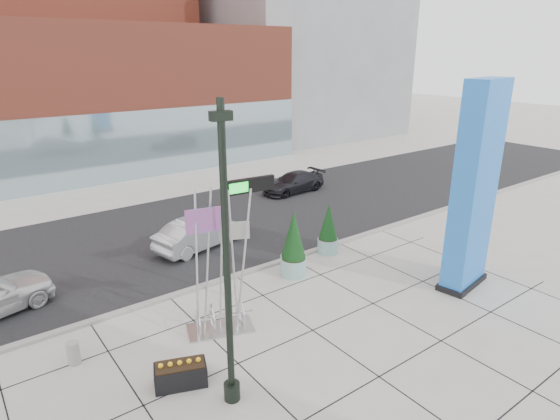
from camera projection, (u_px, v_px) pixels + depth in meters
ground at (272, 327)px, 16.19m from camera, size 160.00×160.00×0.00m
street_asphalt at (157, 239)px, 23.78m from camera, size 80.00×12.00×0.02m
curb_edge at (215, 282)px, 19.21m from camera, size 80.00×0.30×0.12m
tower_podium at (75, 100)px, 35.47m from camera, size 34.00×10.00×11.00m
tower_glass_front at (99, 149)px, 32.80m from camera, size 34.00×0.60×5.00m
building_grey_parking at (293, 51)px, 52.26m from camera, size 20.00×18.00×18.00m
blue_pylon at (474, 192)px, 17.89m from camera, size 2.59×1.46×8.17m
lamp_post at (228, 291)px, 11.79m from camera, size 0.53×0.45×8.11m
public_art_sculpture at (220, 295)px, 15.63m from camera, size 2.46×1.77×5.04m
concrete_bollard at (73, 353)px, 14.20m from camera, size 0.38×0.38×0.73m
overhead_street_sign at (243, 196)px, 17.43m from camera, size 2.18×0.42×4.61m
round_planter_east at (328, 229)px, 21.85m from camera, size 0.98×0.98×2.44m
round_planter_mid at (294, 244)px, 19.75m from camera, size 1.12×1.12×2.81m
round_planter_west at (294, 247)px, 19.56m from camera, size 1.09×1.09×2.72m
box_planter_north at (181, 373)px, 13.30m from camera, size 1.63×1.21×0.80m
car_silver_mid at (199, 234)px, 22.44m from camera, size 4.75×2.58×1.49m
car_dark_east at (294, 183)px, 31.42m from camera, size 4.63×2.07×1.32m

